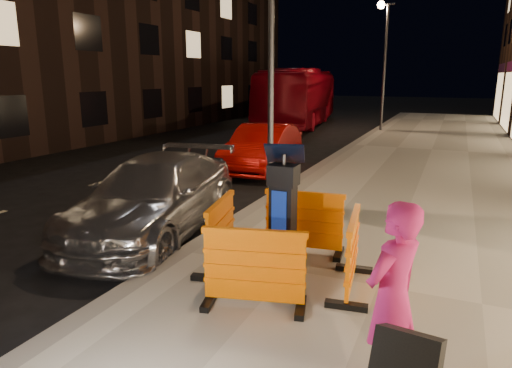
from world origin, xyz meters
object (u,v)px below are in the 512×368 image
at_px(parking_kiosk, 283,215).
at_px(man, 392,299).
at_px(barrier_bldgside, 352,253).
at_px(bus_doubledecker, 299,125).
at_px(car_red, 263,170).
at_px(barrier_front, 254,269).
at_px(car_silver, 157,232).
at_px(barrier_kerbside, 221,233).
at_px(barrier_back, 304,222).

bearing_deg(parking_kiosk, man, -56.75).
bearing_deg(barrier_bldgside, bus_doubledecker, 13.13).
bearing_deg(barrier_bldgside, car_red, 23.56).
xyz_separation_m(barrier_front, car_silver, (-2.94, 2.11, -0.64)).
xyz_separation_m(barrier_kerbside, car_silver, (-1.99, 1.16, -0.64)).
height_order(parking_kiosk, barrier_front, parking_kiosk).
relative_size(barrier_front, car_red, 0.30).
relative_size(barrier_kerbside, car_red, 0.30).
xyz_separation_m(barrier_back, man, (1.66, -2.77, 0.37)).
height_order(barrier_front, car_red, barrier_front).
xyz_separation_m(barrier_front, bus_doubledecker, (-6.48, 21.08, -0.64)).
relative_size(bus_doubledecker, man, 6.70).
relative_size(barrier_bldgside, car_silver, 0.26).
relative_size(barrier_back, car_red, 0.30).
height_order(barrier_back, bus_doubledecker, bus_doubledecker).
xyz_separation_m(barrier_bldgside, car_red, (-4.28, 7.20, -0.64)).
distance_m(barrier_back, bus_doubledecker, 20.25).
xyz_separation_m(barrier_bldgside, man, (0.71, -1.82, 0.37)).
distance_m(barrier_kerbside, barrier_bldgside, 1.90).
bearing_deg(bus_doubledecker, man, -77.64).
bearing_deg(barrier_back, barrier_bldgside, -51.13).
relative_size(parking_kiosk, barrier_back, 1.40).
relative_size(barrier_front, barrier_back, 1.00).
distance_m(barrier_back, man, 3.25).
relative_size(barrier_front, man, 0.73).
bearing_deg(barrier_kerbside, barrier_bldgside, -101.13).
xyz_separation_m(barrier_front, barrier_kerbside, (-0.95, 0.95, 0.00)).
distance_m(barrier_back, barrier_kerbside, 1.34).
distance_m(parking_kiosk, car_red, 8.00).
xyz_separation_m(parking_kiosk, barrier_bldgside, (0.95, -0.00, -0.39)).
height_order(barrier_bldgside, bus_doubledecker, bus_doubledecker).
height_order(barrier_back, barrier_bldgside, same).
bearing_deg(car_silver, man, -42.20).
height_order(barrier_kerbside, car_silver, barrier_kerbside).
bearing_deg(barrier_front, bus_doubledecker, 92.96).
bearing_deg(barrier_back, man, -65.20).
relative_size(barrier_back, barrier_bldgside, 1.00).
height_order(barrier_back, man, man).
height_order(bus_doubledecker, man, man).
bearing_deg(parking_kiosk, barrier_back, 80.87).
height_order(barrier_kerbside, car_red, barrier_kerbside).
relative_size(barrier_back, man, 0.73).
distance_m(parking_kiosk, man, 2.46).
distance_m(barrier_bldgside, man, 1.98).
relative_size(parking_kiosk, car_red, 0.41).
relative_size(barrier_bldgside, bus_doubledecker, 0.11).
bearing_deg(barrier_kerbside, barrier_back, -56.13).
xyz_separation_m(barrier_front, barrier_back, (0.00, 1.90, 0.00)).
xyz_separation_m(car_silver, bus_doubledecker, (-3.54, 18.96, 0.00)).
distance_m(car_silver, bus_doubledecker, 19.29).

